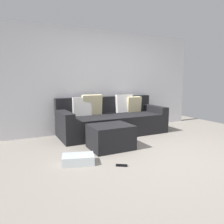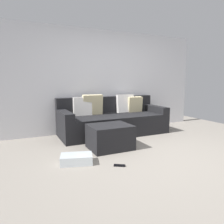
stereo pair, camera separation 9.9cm
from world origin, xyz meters
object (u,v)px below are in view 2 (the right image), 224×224
(storage_bin, at_px, (76,159))
(couch_sectional, at_px, (113,120))
(ottoman, at_px, (110,137))
(remote_near_ottoman, at_px, (119,165))

(storage_bin, bearing_deg, couch_sectional, 48.09)
(ottoman, bearing_deg, remote_near_ottoman, -105.05)
(ottoman, distance_m, storage_bin, 0.89)
(storage_bin, height_order, remote_near_ottoman, storage_bin)
(couch_sectional, relative_size, ottoman, 3.29)
(couch_sectional, height_order, storage_bin, couch_sectional)
(ottoman, xyz_separation_m, remote_near_ottoman, (-0.22, -0.82, -0.21))
(ottoman, height_order, remote_near_ottoman, ottoman)
(storage_bin, xyz_separation_m, remote_near_ottoman, (0.54, -0.38, -0.06))
(ottoman, xyz_separation_m, storage_bin, (-0.76, -0.43, -0.16))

